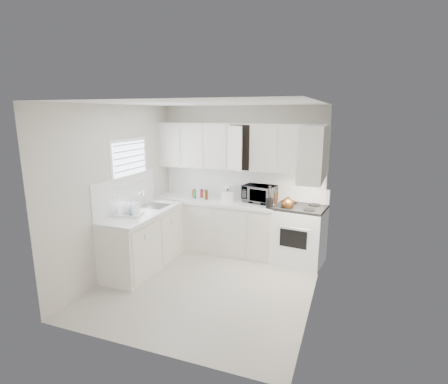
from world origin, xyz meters
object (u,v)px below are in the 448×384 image
at_px(stove, 299,227).
at_px(utensil_crock, 270,197).
at_px(microwave, 260,192).
at_px(rice_cooker, 228,195).
at_px(tea_kettle, 288,203).
at_px(dish_rack, 128,209).

distance_m(stove, utensil_crock, 0.73).
distance_m(microwave, rice_cooker, 0.56).
height_order(tea_kettle, utensil_crock, utensil_crock).
bearing_deg(rice_cooker, dish_rack, -143.90).
relative_size(stove, tea_kettle, 5.04).
height_order(rice_cooker, utensil_crock, utensil_crock).
bearing_deg(utensil_crock, stove, 22.45).
bearing_deg(dish_rack, utensil_crock, 18.58).
bearing_deg(dish_rack, microwave, 29.25).
bearing_deg(rice_cooker, microwave, -0.31).
relative_size(microwave, utensil_crock, 1.40).
distance_m(tea_kettle, microwave, 0.63).
relative_size(utensil_crock, dish_rack, 0.98).
xyz_separation_m(utensil_crock, dish_rack, (-1.92, -1.16, -0.09)).
distance_m(tea_kettle, rice_cooker, 1.10).
bearing_deg(stove, dish_rack, -143.56).
distance_m(stove, rice_cooker, 1.34).
bearing_deg(tea_kettle, dish_rack, -128.32).
bearing_deg(stove, microwave, 176.67).
xyz_separation_m(tea_kettle, utensil_crock, (-0.29, -0.03, 0.09)).
bearing_deg(tea_kettle, utensil_crock, -149.82).
relative_size(microwave, dish_rack, 1.38).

